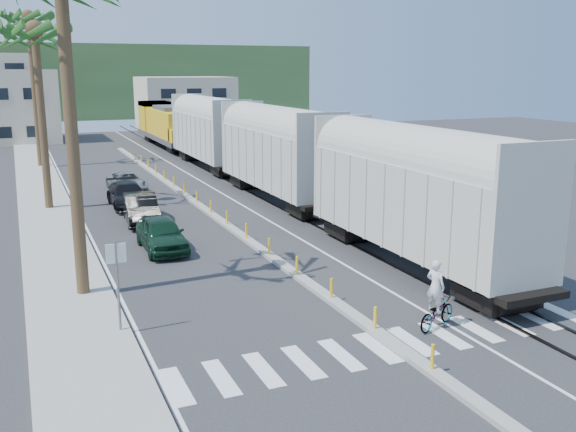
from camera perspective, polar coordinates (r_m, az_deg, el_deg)
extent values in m
plane|color=#28282B|center=(21.28, 6.32, -9.29)|extent=(140.00, 140.00, 0.00)
cube|color=gray|center=(42.87, -20.92, 1.38)|extent=(3.00, 90.00, 0.15)
cube|color=black|center=(47.92, -5.66, 3.26)|extent=(0.12, 100.00, 0.06)
cube|color=black|center=(48.36, -4.03, 3.38)|extent=(0.12, 100.00, 0.06)
cube|color=gray|center=(39.19, -8.10, 1.10)|extent=(0.45, 60.00, 0.15)
cylinder|color=yellow|center=(18.00, 12.72, -12.09)|extent=(0.10, 0.10, 0.70)
cylinder|color=yellow|center=(20.29, 7.75, -8.94)|extent=(0.10, 0.10, 0.70)
cylinder|color=yellow|center=(22.74, 3.88, -6.41)|extent=(0.10, 0.10, 0.70)
cylinder|color=yellow|center=(25.32, 0.80, -4.35)|extent=(0.10, 0.10, 0.70)
cylinder|color=yellow|center=(27.97, -1.68, -2.67)|extent=(0.10, 0.10, 0.70)
cylinder|color=yellow|center=(30.70, -3.73, -1.28)|extent=(0.10, 0.10, 0.70)
cylinder|color=yellow|center=(33.46, -5.44, -0.12)|extent=(0.10, 0.10, 0.70)
cylinder|color=yellow|center=(36.27, -6.88, 0.87)|extent=(0.10, 0.10, 0.70)
cylinder|color=yellow|center=(39.10, -8.12, 1.71)|extent=(0.10, 0.10, 0.70)
cylinder|color=yellow|center=(41.96, -9.19, 2.43)|extent=(0.10, 0.10, 0.70)
cylinder|color=yellow|center=(44.84, -10.12, 3.07)|extent=(0.10, 0.10, 0.70)
cylinder|color=yellow|center=(47.73, -10.95, 3.62)|extent=(0.10, 0.10, 0.70)
cylinder|color=yellow|center=(50.63, -11.67, 4.12)|extent=(0.10, 0.10, 0.70)
cylinder|color=yellow|center=(53.55, -12.33, 4.55)|extent=(0.10, 0.10, 0.70)
cylinder|color=yellow|center=(56.47, -12.91, 4.95)|extent=(0.10, 0.10, 0.70)
cylinder|color=yellow|center=(59.40, -13.44, 5.30)|extent=(0.10, 0.10, 0.70)
cube|color=silver|center=(19.70, 9.21, -11.24)|extent=(14.00, 2.20, 0.01)
cube|color=silver|center=(42.96, -18.65, 1.49)|extent=(0.12, 90.00, 0.01)
cube|color=silver|center=(44.59, -6.67, 2.48)|extent=(0.12, 90.00, 0.01)
cube|color=#B3B1A4|center=(26.61, 11.27, 1.15)|extent=(3.00, 12.88, 3.40)
cylinder|color=#B3B1A4|center=(26.33, 11.43, 4.77)|extent=(2.90, 12.58, 2.90)
cube|color=black|center=(27.14, 11.07, -3.40)|extent=(2.60, 12.88, 1.00)
cube|color=#B3B1A4|center=(39.72, -0.98, 5.23)|extent=(3.00, 12.88, 3.40)
cylinder|color=#B3B1A4|center=(39.53, -0.99, 7.67)|extent=(2.90, 12.58, 2.90)
cube|color=black|center=(40.07, -0.96, 2.11)|extent=(2.60, 12.88, 1.00)
cube|color=#B3B1A4|center=(53.82, -7.04, 7.16)|extent=(3.00, 12.88, 3.40)
cylinder|color=#B3B1A4|center=(53.68, -7.09, 8.96)|extent=(2.90, 12.58, 2.90)
cube|color=black|center=(54.08, -6.98, 4.84)|extent=(2.60, 12.88, 1.00)
cube|color=#4C4C4F|center=(69.43, -10.71, 6.94)|extent=(3.00, 17.00, 0.50)
cube|color=gold|center=(68.32, -10.58, 8.16)|extent=(2.70, 12.24, 2.60)
cube|color=gold|center=(74.91, -11.75, 8.74)|extent=(3.00, 3.74, 3.20)
cube|color=black|center=(69.49, -10.69, 6.45)|extent=(2.60, 13.60, 0.90)
cylinder|color=brown|center=(23.31, -18.62, 6.05)|extent=(0.44, 0.44, 11.00)
cylinder|color=brown|center=(39.25, -21.00, 7.67)|extent=(0.44, 0.44, 10.00)
sphere|color=#225119|center=(39.19, -21.63, 15.17)|extent=(3.20, 3.20, 3.20)
cylinder|color=brown|center=(57.17, -21.59, 10.01)|extent=(0.44, 0.44, 12.00)
sphere|color=#225119|center=(57.28, -22.11, 16.15)|extent=(3.20, 3.20, 3.20)
cylinder|color=slate|center=(20.34, -14.87, -6.21)|extent=(0.08, 0.08, 3.00)
cube|color=silver|center=(20.01, -15.05, -3.24)|extent=(0.60, 0.04, 0.60)
cube|color=#BBAD94|center=(79.22, -24.20, 8.90)|extent=(12.00, 10.00, 8.00)
cube|color=#BBAD94|center=(89.90, -9.13, 9.88)|extent=(12.00, 10.00, 7.00)
cube|color=#385628|center=(117.53, -18.64, 11.28)|extent=(80.00, 20.00, 12.00)
imported|color=black|center=(29.51, -11.18, -1.56)|extent=(1.80, 4.48, 1.53)
imported|color=black|center=(35.09, -12.96, 0.67)|extent=(2.31, 4.91, 1.54)
imported|color=black|center=(39.26, -14.06, 1.83)|extent=(2.04, 5.00, 1.45)
imported|color=#96989B|center=(44.57, -14.12, 2.97)|extent=(2.79, 4.78, 1.23)
imported|color=#9EA0A5|center=(21.06, 13.07, -8.38)|extent=(1.99, 2.32, 0.97)
imported|color=silver|center=(20.70, 12.98, -6.08)|extent=(0.91, 0.85, 1.69)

